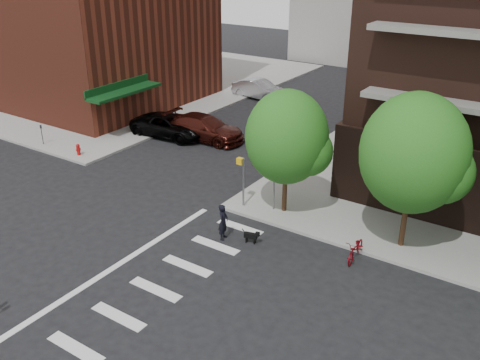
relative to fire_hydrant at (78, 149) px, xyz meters
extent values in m
plane|color=black|center=(10.50, -7.80, -0.55)|extent=(120.00, 120.00, 0.00)
cube|color=gray|center=(-14.00, 15.70, -0.48)|extent=(31.00, 33.00, 0.15)
cube|color=silver|center=(13.50, -11.80, -0.55)|extent=(2.40, 0.50, 0.01)
cube|color=silver|center=(13.50, -9.80, -0.55)|extent=(2.40, 0.50, 0.01)
cube|color=silver|center=(13.50, -7.80, -0.55)|extent=(2.40, 0.50, 0.01)
cube|color=silver|center=(13.50, -5.80, -0.55)|extent=(2.40, 0.50, 0.01)
cube|color=silver|center=(13.50, -3.80, -0.55)|extent=(2.40, 0.50, 0.01)
cube|color=silver|center=(13.50, -1.80, -0.55)|extent=(2.40, 0.50, 0.01)
cube|color=silver|center=(11.00, -7.80, -0.55)|extent=(0.30, 13.00, 0.01)
cube|color=#0C3814|center=(-0.80, 5.20, 2.40)|extent=(1.40, 6.00, 0.20)
cylinder|color=#301E11|center=(14.50, 0.70, 0.75)|extent=(0.24, 0.24, 2.30)
sphere|color=#235B19|center=(14.50, 0.70, 3.50)|extent=(4.00, 4.00, 4.00)
cylinder|color=#301E11|center=(20.50, 0.70, 0.90)|extent=(0.24, 0.24, 2.60)
sphere|color=#235B19|center=(20.50, 0.70, 4.00)|extent=(4.50, 4.50, 4.50)
cylinder|color=slate|center=(12.50, 0.00, 0.90)|extent=(0.10, 0.10, 2.60)
cube|color=gold|center=(12.30, 0.00, 2.00)|extent=(0.32, 0.25, 0.32)
cylinder|color=slate|center=(14.00, 0.50, 0.70)|extent=(0.08, 0.08, 2.20)
cube|color=gold|center=(14.00, 0.35, 1.60)|extent=(0.64, 0.02, 0.64)
cylinder|color=#A50C0C|center=(0.00, 0.00, -0.10)|extent=(0.22, 0.22, 0.60)
sphere|color=#A50C0C|center=(0.00, 0.00, 0.21)|extent=(0.24, 0.24, 0.24)
cylinder|color=black|center=(-3.50, 0.00, 0.15)|extent=(0.05, 0.05, 1.10)
cube|color=black|center=(-3.50, 0.00, 0.81)|extent=(0.10, 0.08, 0.22)
imported|color=black|center=(2.30, 6.18, 0.23)|extent=(3.12, 5.86, 1.57)
imported|color=#3C130E|center=(4.62, 7.02, 0.29)|extent=(2.62, 5.93, 1.69)
imported|color=#AFB1B7|center=(2.30, 17.85, 0.26)|extent=(2.19, 5.06, 1.62)
imported|color=maroon|center=(19.17, -1.30, -0.06)|extent=(0.80, 1.91, 0.98)
imported|color=black|center=(13.44, -3.09, 0.32)|extent=(0.73, 0.58, 1.74)
cube|color=black|center=(14.70, -2.71, -0.17)|extent=(0.63, 0.33, 0.24)
cube|color=black|center=(15.02, -2.64, -0.02)|extent=(0.20, 0.18, 0.17)
cylinder|color=black|center=(14.88, -2.66, -0.42)|extent=(0.06, 0.06, 0.26)
cylinder|color=black|center=(14.52, -2.77, -0.42)|extent=(0.06, 0.06, 0.26)
camera|label=1|loc=(25.99, -20.40, 12.14)|focal=40.00mm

